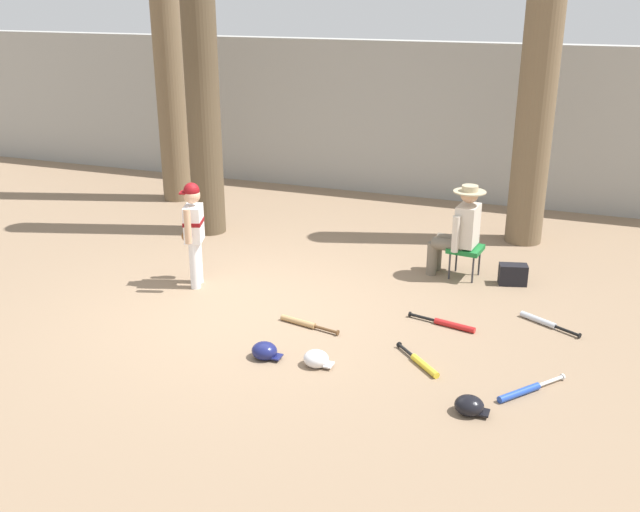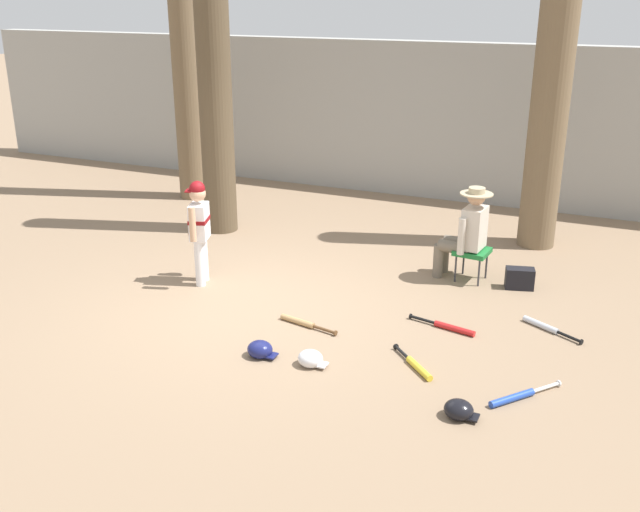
% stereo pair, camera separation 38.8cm
% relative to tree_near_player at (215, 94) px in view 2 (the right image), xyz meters
% --- Properties ---
extents(ground_plane, '(60.00, 60.00, 0.00)m').
position_rel_tree_near_player_xyz_m(ground_plane, '(1.87, -2.39, -2.03)').
color(ground_plane, '#897056').
extents(concrete_back_wall, '(18.00, 0.36, 2.64)m').
position_rel_tree_near_player_xyz_m(concrete_back_wall, '(1.87, 3.17, -0.71)').
color(concrete_back_wall, '#9E9E99').
rests_on(concrete_back_wall, ground).
extents(tree_near_player, '(0.81, 0.81, 4.90)m').
position_rel_tree_near_player_xyz_m(tree_near_player, '(0.00, 0.00, 0.00)').
color(tree_near_player, brown).
rests_on(tree_near_player, ground).
extents(tree_behind_spectator, '(0.83, 0.83, 4.82)m').
position_rel_tree_near_player_xyz_m(tree_behind_spectator, '(4.48, 1.22, -0.04)').
color(tree_behind_spectator, brown).
rests_on(tree_behind_spectator, ground).
extents(young_ballplayer, '(0.44, 0.56, 1.31)m').
position_rel_tree_near_player_xyz_m(young_ballplayer, '(0.89, -1.94, -1.29)').
color(young_ballplayer, white).
rests_on(young_ballplayer, ground).
extents(folding_stool, '(0.44, 0.44, 0.41)m').
position_rel_tree_near_player_xyz_m(folding_stool, '(3.94, -0.50, -1.67)').
color(folding_stool, '#196B2D').
rests_on(folding_stool, ground).
extents(seated_spectator, '(0.67, 0.54, 1.20)m').
position_rel_tree_near_player_xyz_m(seated_spectator, '(3.84, -0.49, -1.39)').
color(seated_spectator, '#6B6051').
rests_on(seated_spectator, ground).
extents(handbag_beside_stool, '(0.37, 0.26, 0.26)m').
position_rel_tree_near_player_xyz_m(handbag_beside_stool, '(4.55, -0.53, -1.90)').
color(handbag_beside_stool, black).
rests_on(handbag_beside_stool, ground).
extents(tree_far_left, '(0.68, 0.68, 7.04)m').
position_rel_tree_near_player_xyz_m(tree_far_left, '(-1.41, 1.41, 1.14)').
color(tree_far_left, brown).
rests_on(tree_far_left, ground).
extents(bat_blue_youth, '(0.55, 0.67, 0.07)m').
position_rel_tree_near_player_xyz_m(bat_blue_youth, '(4.97, -3.16, -2.00)').
color(bat_blue_youth, '#2347AD').
rests_on(bat_blue_youth, ground).
extents(bat_wood_tan, '(0.73, 0.21, 0.07)m').
position_rel_tree_near_player_xyz_m(bat_wood_tan, '(2.56, -2.55, -2.00)').
color(bat_wood_tan, tan).
rests_on(bat_wood_tan, ground).
extents(bat_yellow_trainer, '(0.55, 0.54, 0.07)m').
position_rel_tree_near_player_xyz_m(bat_yellow_trainer, '(3.98, -2.98, -2.00)').
color(bat_yellow_trainer, yellow).
rests_on(bat_yellow_trainer, ground).
extents(bat_aluminum_silver, '(0.67, 0.41, 0.07)m').
position_rel_tree_near_player_xyz_m(bat_aluminum_silver, '(5.00, -1.59, -2.00)').
color(bat_aluminum_silver, '#B7BCC6').
rests_on(bat_aluminum_silver, ground).
extents(bat_red_barrel, '(0.77, 0.22, 0.07)m').
position_rel_tree_near_player_xyz_m(bat_red_barrel, '(4.06, -2.02, -2.00)').
color(bat_red_barrel, red).
rests_on(bat_red_barrel, ground).
extents(batting_helmet_white, '(0.30, 0.23, 0.17)m').
position_rel_tree_near_player_xyz_m(batting_helmet_white, '(3.02, -3.34, -1.96)').
color(batting_helmet_white, silver).
rests_on(batting_helmet_white, ground).
extents(batting_helmet_black, '(0.30, 0.23, 0.17)m').
position_rel_tree_near_player_xyz_m(batting_helmet_black, '(4.56, -3.65, -1.96)').
color(batting_helmet_black, black).
rests_on(batting_helmet_black, ground).
extents(batting_helmet_navy, '(0.31, 0.24, 0.18)m').
position_rel_tree_near_player_xyz_m(batting_helmet_navy, '(2.48, -3.37, -1.96)').
color(batting_helmet_navy, navy).
rests_on(batting_helmet_navy, ground).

